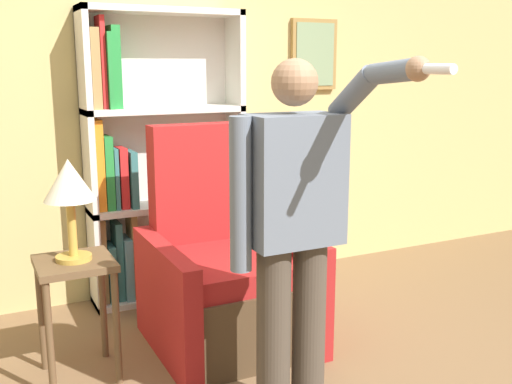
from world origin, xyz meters
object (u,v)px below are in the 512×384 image
at_px(armchair, 224,278).
at_px(table_lamp, 69,186).
at_px(side_table, 76,286).
at_px(person_standing, 294,228).
at_px(bookcase, 148,164).

xyz_separation_m(armchair, table_lamp, (-0.85, -0.07, 0.64)).
relative_size(side_table, table_lamp, 1.23).
bearing_deg(person_standing, side_table, 131.86).
bearing_deg(side_table, person_standing, -48.14).
bearing_deg(armchair, table_lamp, -175.14).
xyz_separation_m(bookcase, armchair, (0.19, -0.83, -0.57)).
bearing_deg(person_standing, table_lamp, 131.86).
xyz_separation_m(side_table, table_lamp, (0.00, 0.00, 0.52)).
height_order(armchair, table_lamp, armchair).
xyz_separation_m(bookcase, side_table, (-0.66, -0.90, -0.45)).
height_order(bookcase, armchair, bookcase).
bearing_deg(table_lamp, bookcase, 53.85).
relative_size(bookcase, armchair, 1.56).
relative_size(armchair, side_table, 1.97).
distance_m(bookcase, person_standing, 1.77).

